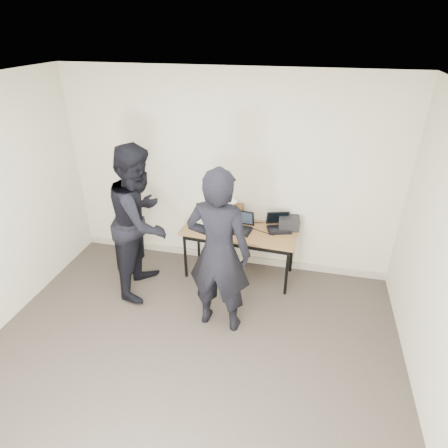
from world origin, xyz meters
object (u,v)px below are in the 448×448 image
(laptop_right, at_px, (278,225))
(person_observer, at_px, (141,221))
(leather_satchel, at_px, (230,212))
(desk, at_px, (239,233))
(laptop_center, at_px, (240,226))
(laptop_beige, at_px, (204,224))
(equipment_box, at_px, (289,223))
(person_typist, at_px, (219,253))

(laptop_right, height_order, person_observer, person_observer)
(leather_satchel, bearing_deg, laptop_right, -11.37)
(person_observer, bearing_deg, desk, -68.98)
(laptop_center, distance_m, leather_satchel, 0.29)
(laptop_beige, relative_size, laptop_center, 1.09)
(leather_satchel, bearing_deg, desk, -55.80)
(laptop_center, height_order, equipment_box, laptop_center)
(laptop_beige, relative_size, person_typist, 0.20)
(equipment_box, height_order, person_typist, person_typist)
(leather_satchel, distance_m, person_typist, 1.23)
(laptop_beige, relative_size, person_observer, 0.20)
(equipment_box, height_order, person_observer, person_observer)
(laptop_right, relative_size, equipment_box, 1.39)
(laptop_center, xyz_separation_m, laptop_right, (0.49, 0.13, -0.01))
(desk, bearing_deg, laptop_center, 64.47)
(laptop_right, bearing_deg, leather_satchel, 155.85)
(leather_satchel, bearing_deg, person_observer, -146.93)
(leather_satchel, distance_m, person_observer, 1.23)
(laptop_beige, xyz_separation_m, laptop_center, (0.48, 0.03, 0.01))
(laptop_right, distance_m, person_typist, 1.27)
(laptop_center, height_order, person_observer, person_observer)
(laptop_right, distance_m, person_observer, 1.78)
(laptop_center, bearing_deg, leather_satchel, 138.20)
(leather_satchel, height_order, equipment_box, leather_satchel)
(desk, relative_size, laptop_right, 4.14)
(desk, distance_m, laptop_right, 0.53)
(laptop_beige, distance_m, person_observer, 0.86)
(desk, distance_m, person_observer, 1.30)
(laptop_beige, distance_m, person_typist, 1.08)
(leather_satchel, bearing_deg, person_typist, -87.39)
(equipment_box, xyz_separation_m, person_observer, (-1.78, -0.70, 0.18))
(laptop_center, height_order, leather_satchel, leather_satchel)
(laptop_right, distance_m, equipment_box, 0.14)
(leather_satchel, bearing_deg, equipment_box, -6.48)
(desk, xyz_separation_m, equipment_box, (0.63, 0.19, 0.14))
(desk, xyz_separation_m, laptop_right, (0.50, 0.14, 0.11))
(laptop_beige, height_order, laptop_center, laptop_center)
(laptop_beige, height_order, person_observer, person_observer)
(equipment_box, bearing_deg, person_typist, -119.52)
(desk, distance_m, person_typist, 1.04)
(laptop_center, relative_size, person_observer, 0.18)
(laptop_center, distance_m, person_observer, 1.28)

